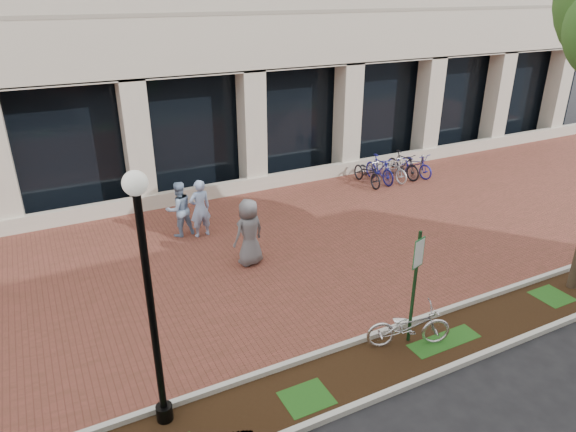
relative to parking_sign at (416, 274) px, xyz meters
name	(u,v)px	position (x,y,z in m)	size (l,w,h in m)	color
ground	(258,254)	(-1.23, 4.93, -1.60)	(120.00, 120.00, 0.00)	black
brick_plaza	(258,254)	(-1.23, 4.93, -1.60)	(40.00, 9.00, 0.01)	brown
planting_strip	(369,368)	(-1.23, -0.32, -1.60)	(40.00, 1.50, 0.01)	black
curb_plaza_side	(347,344)	(-1.23, 0.43, -1.54)	(40.00, 0.12, 0.12)	beige
curb_street_side	(393,391)	(-1.23, -1.07, -1.54)	(40.00, 0.12, 0.12)	beige
parking_sign	(416,274)	(0.00, 0.00, 0.00)	(0.34, 0.07, 2.53)	#14381A
lamppost	(149,293)	(-5.05, 0.20, 0.91)	(0.36, 0.36, 4.46)	black
locked_bicycle	(409,326)	(-0.10, -0.07, -1.15)	(0.61, 1.74, 0.91)	silver
pedestrian_left	(200,209)	(-2.24, 6.72, -0.73)	(0.64, 0.42, 1.75)	#92ACDA
pedestrian_mid	(179,209)	(-2.77, 7.06, -0.77)	(0.81, 0.63, 1.67)	#829FC3
pedestrian_right	(249,232)	(-1.63, 4.55, -0.69)	(0.89, 0.58, 1.82)	#5C5B60
bollard	(422,166)	(6.91, 7.77, -1.13)	(0.12, 0.12, 0.92)	#B1B1B6
bike_rack_cluster	(391,168)	(5.74, 8.12, -1.12)	(2.99, 1.83, 1.02)	black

